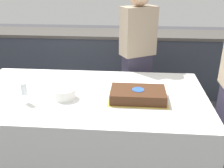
{
  "coord_description": "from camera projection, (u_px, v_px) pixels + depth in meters",
  "views": [
    {
      "loc": [
        0.4,
        -2.11,
        1.74
      ],
      "look_at": [
        0.23,
        0.0,
        0.82
      ],
      "focal_mm": 42.0,
      "sensor_mm": 36.0,
      "label": 1
    }
  ],
  "objects": [
    {
      "name": "ground_plane",
      "position": [
        90.0,
        157.0,
        2.65
      ],
      "size": [
        14.0,
        14.0,
        0.0
      ],
      "primitive_type": "plane",
      "color": "#424247"
    },
    {
      "name": "back_counter",
      "position": [
        106.0,
        62.0,
        3.99
      ],
      "size": [
        4.4,
        0.58,
        0.92
      ],
      "color": "#333842",
      "rests_on": "ground_plane"
    },
    {
      "name": "dining_table",
      "position": [
        88.0,
        127.0,
        2.51
      ],
      "size": [
        2.14,
        1.16,
        0.72
      ],
      "color": "silver",
      "rests_on": "ground_plane"
    },
    {
      "name": "cake",
      "position": [
        138.0,
        95.0,
        2.24
      ],
      "size": [
        0.51,
        0.33,
        0.1
      ],
      "color": "gold",
      "rests_on": "dining_table"
    },
    {
      "name": "plate_stack",
      "position": [
        65.0,
        93.0,
        2.26
      ],
      "size": [
        0.19,
        0.19,
        0.09
      ],
      "color": "white",
      "rests_on": "dining_table"
    },
    {
      "name": "wine_glass",
      "position": [
        24.0,
        90.0,
        2.15
      ],
      "size": [
        0.06,
        0.06,
        0.18
      ],
      "color": "white",
      "rests_on": "dining_table"
    },
    {
      "name": "side_plate_near_cake",
      "position": [
        147.0,
        85.0,
        2.53
      ],
      "size": [
        0.19,
        0.19,
        0.0
      ],
      "color": "white",
      "rests_on": "dining_table"
    },
    {
      "name": "person_cutting_cake",
      "position": [
        137.0,
        55.0,
        3.02
      ],
      "size": [
        0.43,
        0.36,
        1.61
      ],
      "rotation": [
        0.0,
        0.0,
        -2.62
      ],
      "color": "#383347",
      "rests_on": "ground_plane"
    }
  ]
}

